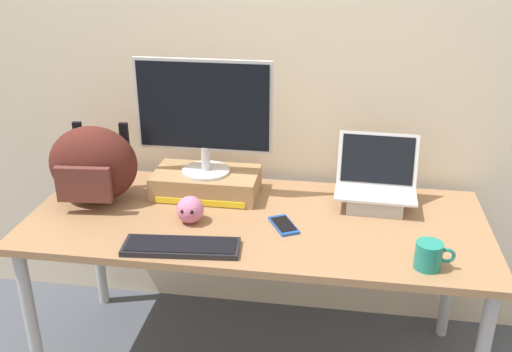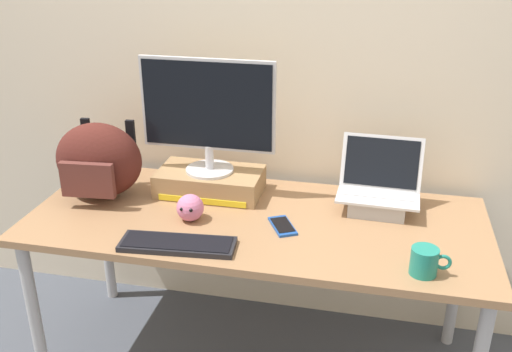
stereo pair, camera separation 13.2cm
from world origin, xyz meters
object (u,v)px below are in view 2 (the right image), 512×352
at_px(toner_box_yellow, 210,182).
at_px(cell_phone, 283,226).
at_px(desktop_monitor, 208,113).
at_px(external_keyboard, 178,244).
at_px(plush_toy, 190,208).
at_px(messenger_backpack, 99,161).
at_px(open_laptop, 378,195).
at_px(coffee_mug, 425,261).

bearing_deg(toner_box_yellow, cell_phone, -33.82).
xyz_separation_m(desktop_monitor, cell_phone, (0.36, -0.24, -0.35)).
distance_m(desktop_monitor, external_keyboard, 0.58).
bearing_deg(toner_box_yellow, plush_toy, -90.74).
bearing_deg(plush_toy, desktop_monitor, 89.25).
height_order(desktop_monitor, cell_phone, desktop_monitor).
bearing_deg(desktop_monitor, cell_phone, -33.69).
height_order(toner_box_yellow, messenger_backpack, messenger_backpack).
relative_size(desktop_monitor, open_laptop, 1.70).
bearing_deg(coffee_mug, messenger_backpack, 166.03).
bearing_deg(open_laptop, external_keyboard, -144.23).
height_order(desktop_monitor, coffee_mug, desktop_monitor).
bearing_deg(cell_phone, desktop_monitor, 118.39).
distance_m(open_laptop, messenger_backpack, 1.16).
distance_m(desktop_monitor, open_laptop, 0.77).
height_order(toner_box_yellow, desktop_monitor, desktop_monitor).
distance_m(open_laptop, plush_toy, 0.76).
distance_m(external_keyboard, coffee_mug, 0.86).
xyz_separation_m(open_laptop, external_keyboard, (-0.69, -0.46, -0.05)).
bearing_deg(cell_phone, messenger_backpack, 144.05).
height_order(toner_box_yellow, external_keyboard, toner_box_yellow).
relative_size(toner_box_yellow, desktop_monitor, 0.79).
height_order(desktop_monitor, plush_toy, desktop_monitor).
bearing_deg(coffee_mug, open_laptop, 109.96).
distance_m(open_laptop, external_keyboard, 0.83).
relative_size(toner_box_yellow, external_keyboard, 1.04).
xyz_separation_m(toner_box_yellow, cell_phone, (0.36, -0.24, -0.04)).
xyz_separation_m(open_laptop, coffee_mug, (0.16, -0.45, -0.01)).
distance_m(messenger_backpack, cell_phone, 0.82).
bearing_deg(toner_box_yellow, open_laptop, -0.31).
relative_size(coffee_mug, cell_phone, 0.79).
bearing_deg(coffee_mug, toner_box_yellow, 152.47).
relative_size(external_keyboard, coffee_mug, 3.20).
height_order(toner_box_yellow, coffee_mug, toner_box_yellow).
relative_size(open_laptop, cell_phone, 1.95).
bearing_deg(desktop_monitor, open_laptop, -0.21).
height_order(messenger_backpack, coffee_mug, messenger_backpack).
bearing_deg(open_laptop, cell_phone, -143.84).
xyz_separation_m(cell_phone, plush_toy, (-0.36, -0.02, 0.05)).
bearing_deg(messenger_backpack, toner_box_yellow, 11.08).
xyz_separation_m(toner_box_yellow, coffee_mug, (0.87, -0.45, -0.00)).
distance_m(toner_box_yellow, cell_phone, 0.43).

